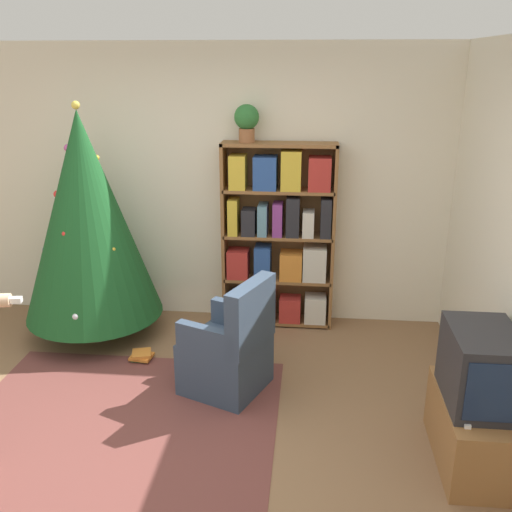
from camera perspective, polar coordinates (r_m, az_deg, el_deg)
ground_plane at (r=3.96m, az=-9.21°, el=-19.17°), size 14.00×14.00×0.00m
wall_back at (r=5.47m, az=-3.97°, el=6.99°), size 8.00×0.10×2.60m
area_rug at (r=4.25m, az=-13.96°, el=-16.53°), size 2.24×2.05×0.01m
bookshelf at (r=5.31m, az=2.36°, el=1.78°), size 1.04×0.26×1.74m
tv_stand at (r=3.99m, az=20.76°, el=-16.04°), size 0.41×0.82×0.44m
television at (r=3.76m, az=21.59°, el=-10.29°), size 0.40×0.58×0.47m
game_remote at (r=3.64m, az=20.22°, el=-15.26°), size 0.04×0.12×0.02m
christmas_tree at (r=5.21m, az=-16.57°, el=3.73°), size 1.22×1.22×2.12m
armchair at (r=4.42m, az=-2.64°, el=-9.54°), size 0.74×0.74×0.92m
potted_plant at (r=5.13m, az=-0.94°, el=13.42°), size 0.22×0.22×0.33m
book_pile_near_tree at (r=5.04m, az=-11.37°, el=-9.75°), size 0.20×0.19×0.08m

